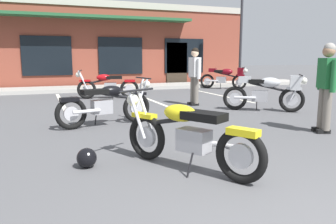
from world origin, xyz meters
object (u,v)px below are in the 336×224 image
at_px(motorcycle_foreground_classic, 187,134).
at_px(helmet_on_pavement, 87,158).
at_px(motorcycle_black_cruiser, 107,85).
at_px(person_in_black_shirt, 195,73).
at_px(motorcycle_blue_standard, 268,91).
at_px(person_in_shorts_foreground, 327,82).
at_px(motorcycle_red_sportbike, 106,104).
at_px(parking_lot_lamp_post, 243,15).
at_px(motorcycle_silver_naked, 226,77).

bearing_deg(motorcycle_foreground_classic, helmet_on_pavement, 155.84).
xyz_separation_m(motorcycle_foreground_classic, motorcycle_black_cruiser, (0.46, 7.63, 0.00)).
bearing_deg(person_in_black_shirt, motorcycle_blue_standard, -52.41).
relative_size(motorcycle_blue_standard, person_in_shorts_foreground, 1.07).
relative_size(motorcycle_foreground_classic, helmet_on_pavement, 7.27).
bearing_deg(motorcycle_red_sportbike, motorcycle_blue_standard, 4.21).
distance_m(motorcycle_foreground_classic, person_in_shorts_foreground, 3.47).
xyz_separation_m(motorcycle_red_sportbike, motorcycle_blue_standard, (4.28, 0.32, 0.07)).
height_order(motorcycle_red_sportbike, motorcycle_black_cruiser, same).
bearing_deg(motorcycle_blue_standard, helmet_on_pavement, -150.02).
relative_size(motorcycle_red_sportbike, parking_lot_lamp_post, 0.41).
height_order(person_in_black_shirt, helmet_on_pavement, person_in_black_shirt).
bearing_deg(person_in_black_shirt, person_in_shorts_foreground, -79.91).
height_order(motorcycle_red_sportbike, motorcycle_silver_naked, same).
bearing_deg(motorcycle_blue_standard, motorcycle_black_cruiser, 129.02).
xyz_separation_m(motorcycle_silver_naked, motorcycle_blue_standard, (-2.13, -5.71, 0.00)).
height_order(motorcycle_black_cruiser, motorcycle_silver_naked, same).
bearing_deg(motorcycle_black_cruiser, motorcycle_silver_naked, 15.43).
bearing_deg(person_in_black_shirt, motorcycle_black_cruiser, 129.96).
bearing_deg(motorcycle_red_sportbike, motorcycle_black_cruiser, 78.82).
distance_m(motorcycle_red_sportbike, motorcycle_silver_naked, 8.80).
relative_size(motorcycle_black_cruiser, person_in_black_shirt, 1.24).
bearing_deg(motorcycle_foreground_classic, motorcycle_silver_naked, 56.81).
bearing_deg(motorcycle_black_cruiser, person_in_shorts_foreground, -66.91).
distance_m(person_in_black_shirt, parking_lot_lamp_post, 6.81).
relative_size(motorcycle_blue_standard, helmet_on_pavement, 6.89).
distance_m(motorcycle_silver_naked, person_in_black_shirt, 5.30).
xyz_separation_m(motorcycle_foreground_classic, motorcycle_silver_naked, (5.99, 9.15, 0.07)).
relative_size(motorcycle_foreground_classic, person_in_black_shirt, 1.13).
xyz_separation_m(motorcycle_silver_naked, person_in_shorts_foreground, (-2.70, -8.15, 0.42)).
bearing_deg(motorcycle_red_sportbike, parking_lot_lamp_post, 40.90).
bearing_deg(parking_lot_lamp_post, motorcycle_red_sportbike, -139.10).
distance_m(motorcycle_black_cruiser, helmet_on_pavement, 7.29).
xyz_separation_m(person_in_black_shirt, helmet_on_pavement, (-3.74, -4.60, -0.82)).
relative_size(motorcycle_silver_naked, person_in_shorts_foreground, 1.00).
bearing_deg(person_in_black_shirt, helmet_on_pavement, -129.08).
xyz_separation_m(motorcycle_black_cruiser, person_in_black_shirt, (2.09, -2.49, 0.49)).
bearing_deg(person_in_shorts_foreground, motorcycle_red_sportbike, 150.26).
relative_size(motorcycle_foreground_classic, motorcycle_blue_standard, 1.06).
bearing_deg(person_in_black_shirt, parking_lot_lamp_post, 44.77).
distance_m(motorcycle_red_sportbike, motorcycle_black_cruiser, 4.59).
bearing_deg(motorcycle_black_cruiser, helmet_on_pavement, -103.09).
distance_m(motorcycle_silver_naked, helmet_on_pavement, 11.22).
bearing_deg(helmet_on_pavement, motorcycle_blue_standard, 29.98).
relative_size(motorcycle_red_sportbike, helmet_on_pavement, 8.03).
xyz_separation_m(motorcycle_red_sportbike, parking_lot_lamp_post, (7.52, 6.51, 2.83)).
xyz_separation_m(motorcycle_red_sportbike, person_in_black_shirt, (2.98, 2.01, 0.49)).
distance_m(motorcycle_blue_standard, person_in_shorts_foreground, 2.54).
height_order(motorcycle_black_cruiser, person_in_black_shirt, person_in_black_shirt).
xyz_separation_m(motorcycle_silver_naked, parking_lot_lamp_post, (1.10, 0.48, 2.76)).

